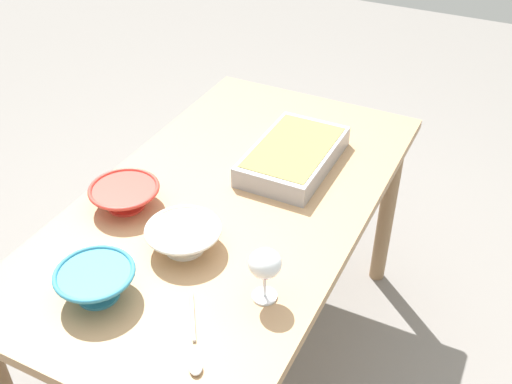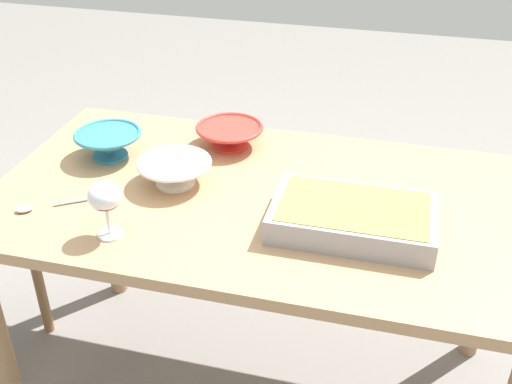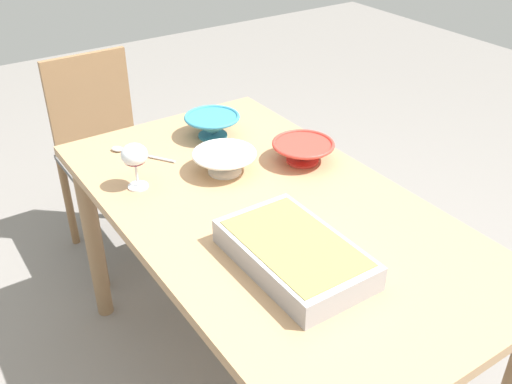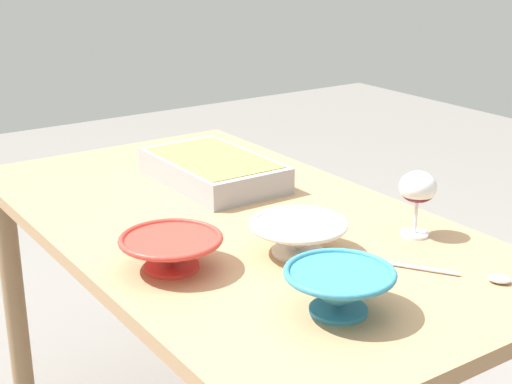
# 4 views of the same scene
# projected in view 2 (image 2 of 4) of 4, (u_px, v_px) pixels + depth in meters

# --- Properties ---
(dining_table) EXTENTS (1.46, 0.81, 0.75)m
(dining_table) POSITION_uv_depth(u_px,v_px,m) (262.00, 226.00, 1.73)
(dining_table) COLOR tan
(dining_table) RESTS_ON ground_plane
(wine_glass) EXTENTS (0.08, 0.08, 0.15)m
(wine_glass) POSITION_uv_depth(u_px,v_px,m) (105.00, 199.00, 1.47)
(wine_glass) COLOR white
(wine_glass) RESTS_ON dining_table
(casserole_dish) EXTENTS (0.40, 0.24, 0.07)m
(casserole_dish) POSITION_uv_depth(u_px,v_px,m) (353.00, 217.00, 1.52)
(casserole_dish) COLOR #99999E
(casserole_dish) RESTS_ON dining_table
(mixing_bowl) EXTENTS (0.20, 0.20, 0.08)m
(mixing_bowl) POSITION_uv_depth(u_px,v_px,m) (109.00, 143.00, 1.84)
(mixing_bowl) COLOR teal
(mixing_bowl) RESTS_ON dining_table
(small_bowl) EXTENTS (0.21, 0.21, 0.07)m
(small_bowl) POSITION_uv_depth(u_px,v_px,m) (230.00, 135.00, 1.90)
(small_bowl) COLOR red
(small_bowl) RESTS_ON dining_table
(serving_bowl) EXTENTS (0.21, 0.21, 0.07)m
(serving_bowl) POSITION_uv_depth(u_px,v_px,m) (174.00, 171.00, 1.70)
(serving_bowl) COLOR white
(serving_bowl) RESTS_ON dining_table
(serving_spoon) EXTENTS (0.21, 0.15, 0.01)m
(serving_spoon) POSITION_uv_depth(u_px,v_px,m) (45.00, 206.00, 1.62)
(serving_spoon) COLOR silver
(serving_spoon) RESTS_ON dining_table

